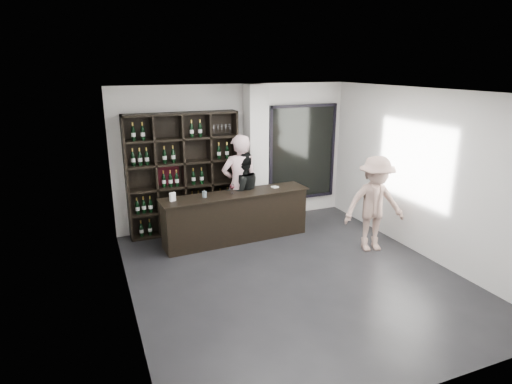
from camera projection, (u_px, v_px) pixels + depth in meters
name	position (u px, v px, depth m)	size (l,w,h in m)	color
floor	(293.00, 276.00, 6.88)	(5.00, 5.50, 0.01)	black
wine_shelf	(183.00, 174.00, 8.40)	(2.20, 0.35, 2.40)	black
structural_column	(256.00, 157.00, 8.78)	(0.40, 0.40, 2.90)	silver
glass_panel	(302.00, 153.00, 9.43)	(1.60, 0.08, 2.10)	black
tasting_counter	(236.00, 217.00, 8.17)	(2.87, 0.60, 0.94)	black
taster_pink	(240.00, 185.00, 8.40)	(0.73, 0.48, 1.99)	beige
taster_black	(242.00, 193.00, 8.46)	(0.80, 0.62, 1.64)	black
customer	(375.00, 204.00, 7.64)	(1.13, 0.65, 1.74)	tan
wine_glass	(232.00, 188.00, 7.99)	(0.09, 0.09, 0.22)	white
spit_cup	(204.00, 194.00, 7.79)	(0.08, 0.08, 0.11)	#A9BFCA
napkin_stack	(275.00, 187.00, 8.42)	(0.11, 0.11, 0.02)	white
card_stand	(173.00, 197.00, 7.56)	(0.10, 0.05, 0.16)	white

